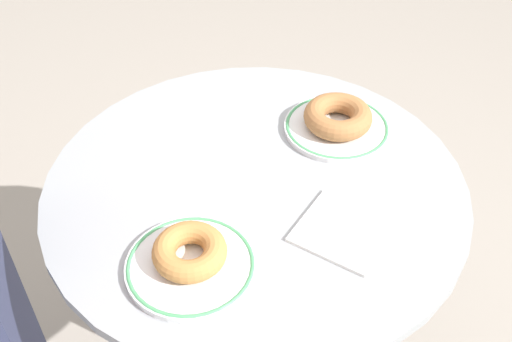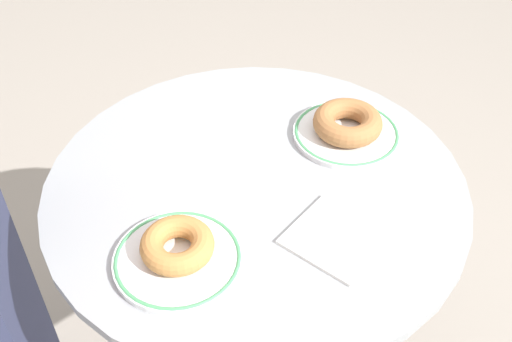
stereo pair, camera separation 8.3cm
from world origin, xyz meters
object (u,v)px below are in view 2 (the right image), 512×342
object	(u,v)px
cafe_table	(256,265)
donut_cinnamon	(348,122)
donut_old_fashioned	(177,245)
plate_left	(178,259)
paper_napkin	(336,238)
plate_right	(346,133)

from	to	relation	value
cafe_table	donut_cinnamon	xyz separation A→B (m)	(0.20, -0.03, 0.24)
cafe_table	donut_old_fashioned	world-z (taller)	donut_old_fashioned
cafe_table	plate_left	xyz separation A→B (m)	(-0.20, -0.04, 0.22)
cafe_table	paper_napkin	world-z (taller)	paper_napkin
plate_left	donut_cinnamon	world-z (taller)	donut_cinnamon
plate_right	donut_old_fashioned	xyz separation A→B (m)	(-0.39, 0.00, 0.02)
plate_right	donut_cinnamon	distance (m)	0.02
paper_napkin	donut_old_fashioned	bearing A→B (deg)	142.81
donut_cinnamon	paper_napkin	distance (m)	0.25
cafe_table	plate_left	bearing A→B (deg)	-169.73
paper_napkin	plate_left	bearing A→B (deg)	144.52
cafe_table	donut_old_fashioned	size ratio (longest dim) A/B	6.93
donut_old_fashioned	donut_cinnamon	distance (m)	0.39
donut_old_fashioned	donut_cinnamon	bearing A→B (deg)	-0.30
plate_left	donut_cinnamon	bearing A→B (deg)	0.39
plate_left	paper_napkin	bearing A→B (deg)	-35.48
plate_left	donut_old_fashioned	bearing A→B (deg)	41.51
plate_left	donut_old_fashioned	size ratio (longest dim) A/B	1.76
donut_old_fashioned	paper_napkin	world-z (taller)	donut_old_fashioned
donut_cinnamon	plate_left	bearing A→B (deg)	-179.61
plate_right	donut_old_fashioned	distance (m)	0.39
plate_right	donut_old_fashioned	bearing A→B (deg)	179.70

